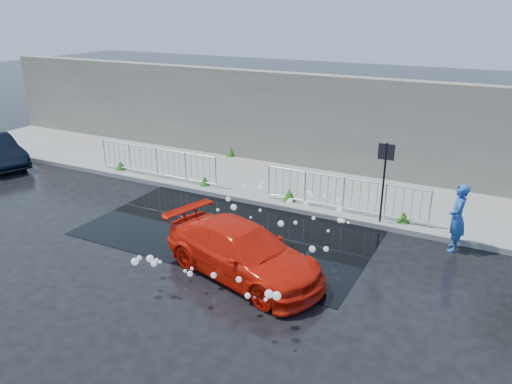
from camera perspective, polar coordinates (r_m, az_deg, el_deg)
ground at (r=13.85m, az=-6.57°, el=-5.34°), size 90.00×90.00×0.00m
pavement at (r=17.85m, az=2.35°, el=1.11°), size 30.00×4.00×0.15m
curb at (r=16.17m, az=-0.68°, el=-0.98°), size 30.00×0.25×0.16m
retaining_wall at (r=19.29m, az=5.26°, el=8.17°), size 30.00×0.60×3.50m
puddle at (r=14.37m, az=-2.69°, el=-4.20°), size 8.00×5.00×0.01m
sign_post at (r=14.32m, az=14.49°, el=2.44°), size 0.45×0.06×2.50m
railing_left at (r=18.34m, az=-11.27°, el=3.43°), size 5.05×0.05×1.10m
railing_right at (r=15.16m, az=9.99°, el=-0.16°), size 5.05×0.05×1.10m
weeds at (r=17.46m, az=1.05°, el=1.56°), size 12.17×3.93×0.41m
water_spray at (r=12.53m, az=0.68°, el=-4.39°), size 3.69×5.66×1.00m
red_car at (r=11.75m, az=-1.52°, el=-6.83°), size 4.56×2.83×1.23m
person at (r=13.81m, az=22.02°, el=-2.73°), size 0.49×0.70×1.82m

